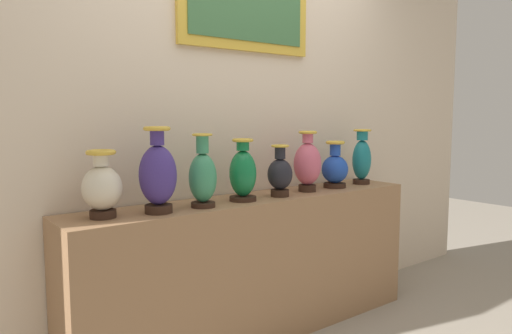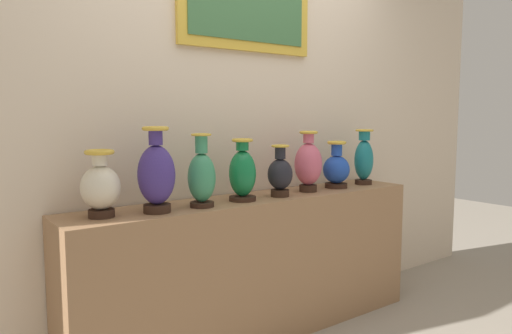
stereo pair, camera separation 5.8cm
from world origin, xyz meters
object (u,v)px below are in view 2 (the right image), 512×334
at_px(vase_ivory, 101,186).
at_px(vase_indigo, 156,174).
at_px(vase_onyx, 280,174).
at_px(vase_sapphire, 336,169).
at_px(vase_teal, 364,159).
at_px(vase_emerald, 242,173).
at_px(vase_jade, 202,176).
at_px(vase_rose, 308,164).

bearing_deg(vase_ivory, vase_indigo, -11.31).
height_order(vase_onyx, vase_sapphire, vase_sapphire).
height_order(vase_ivory, vase_onyx, vase_ivory).
relative_size(vase_onyx, vase_teal, 0.80).
xyz_separation_m(vase_indigo, vase_teal, (1.61, 0.05, -0.01)).
bearing_deg(vase_emerald, vase_jade, -174.96).
height_order(vase_ivory, vase_teal, vase_teal).
distance_m(vase_emerald, vase_teal, 1.07).
relative_size(vase_jade, vase_emerald, 1.10).
bearing_deg(vase_emerald, vase_onyx, -4.08).
height_order(vase_rose, vase_sapphire, vase_rose).
xyz_separation_m(vase_ivory, vase_sapphire, (1.59, -0.01, -0.02)).
relative_size(vase_onyx, vase_rose, 0.80).
xyz_separation_m(vase_rose, vase_teal, (0.54, 0.01, 0.00)).
distance_m(vase_ivory, vase_onyx, 1.07).
distance_m(vase_jade, vase_emerald, 0.28).
bearing_deg(vase_teal, vase_sapphire, -179.61).
bearing_deg(vase_ivory, vase_rose, -0.60).
relative_size(vase_jade, vase_sapphire, 1.24).
bearing_deg(vase_indigo, vase_emerald, 2.02).
bearing_deg(vase_emerald, vase_ivory, 177.58).
relative_size(vase_jade, vase_teal, 1.01).
bearing_deg(vase_sapphire, vase_indigo, -178.03).
bearing_deg(vase_ivory, vase_onyx, -2.83).
height_order(vase_indigo, vase_teal, vase_indigo).
bearing_deg(vase_jade, vase_emerald, 5.04).
xyz_separation_m(vase_indigo, vase_onyx, (0.80, 0.00, -0.06)).
xyz_separation_m(vase_emerald, vase_sapphire, (0.79, 0.03, -0.03)).
relative_size(vase_emerald, vase_rose, 0.92).
height_order(vase_indigo, vase_sapphire, vase_indigo).
relative_size(vase_ivory, vase_rose, 0.84).
relative_size(vase_rose, vase_sapphire, 1.23).
bearing_deg(vase_onyx, vase_indigo, -179.98).
distance_m(vase_ivory, vase_emerald, 0.80).
bearing_deg(vase_onyx, vase_sapphire, 4.92).
xyz_separation_m(vase_onyx, vase_sapphire, (0.53, 0.05, -0.01)).
bearing_deg(vase_teal, vase_emerald, -178.46).
height_order(vase_ivory, vase_emerald, vase_emerald).
distance_m(vase_rose, vase_teal, 0.54).
height_order(vase_onyx, vase_rose, vase_rose).
relative_size(vase_indigo, vase_emerald, 1.21).
bearing_deg(vase_teal, vase_onyx, -176.64).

